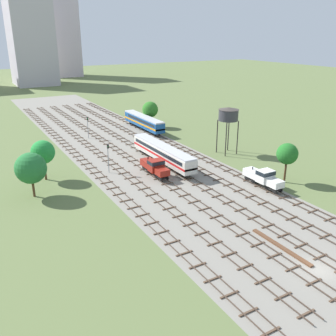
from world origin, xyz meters
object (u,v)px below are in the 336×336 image
(shunter_loco_centre_left_near, at_px, (155,166))
(signal_post_near, at_px, (88,125))
(shunter_loco_right_nearest, at_px, (263,177))
(passenger_coach_centre_mid, at_px, (163,152))
(diesel_railcar_right_midfar, at_px, (144,121))
(signal_post_nearest, at_px, (108,155))
(water_tower, at_px, (228,115))

(shunter_loco_centre_left_near, distance_m, signal_post_near, 33.20)
(shunter_loco_centre_left_near, bearing_deg, shunter_loco_right_nearest, -45.80)
(shunter_loco_right_nearest, xyz_separation_m, shunter_loco_centre_left_near, (-14.19, 14.59, 0.00))
(shunter_loco_right_nearest, relative_size, shunter_loco_centre_left_near, 1.00)
(shunter_loco_right_nearest, bearing_deg, shunter_loco_centre_left_near, 134.20)
(passenger_coach_centre_mid, bearing_deg, shunter_loco_right_nearest, -64.73)
(shunter_loco_right_nearest, xyz_separation_m, diesel_railcar_right_midfar, (0.00, 48.32, 0.59))
(shunter_loco_centre_left_near, distance_m, signal_post_nearest, 9.52)
(water_tower, bearing_deg, signal_post_near, 129.61)
(diesel_railcar_right_midfar, distance_m, water_tower, 30.55)
(water_tower, bearing_deg, diesel_railcar_right_midfar, 103.44)
(shunter_loco_right_nearest, bearing_deg, signal_post_near, 109.15)
(shunter_loco_right_nearest, distance_m, water_tower, 21.65)
(shunter_loco_centre_left_near, height_order, diesel_railcar_right_midfar, diesel_railcar_right_midfar)
(water_tower, height_order, signal_post_nearest, water_tower)
(signal_post_nearest, distance_m, signal_post_near, 27.38)
(shunter_loco_right_nearest, xyz_separation_m, signal_post_nearest, (-21.28, 20.69, 1.74))
(diesel_railcar_right_midfar, bearing_deg, passenger_coach_centre_mid, -108.49)
(shunter_loco_right_nearest, relative_size, signal_post_near, 1.47)
(water_tower, bearing_deg, signal_post_nearest, 177.12)
(signal_post_near, bearing_deg, signal_post_nearest, -99.95)
(shunter_loco_right_nearest, distance_m, signal_post_nearest, 29.73)
(diesel_railcar_right_midfar, height_order, water_tower, water_tower)
(passenger_coach_centre_mid, xyz_separation_m, signal_post_near, (-7.09, 27.62, 1.02))
(shunter_loco_right_nearest, distance_m, diesel_railcar_right_midfar, 48.33)
(signal_post_near, bearing_deg, water_tower, -50.39)
(diesel_railcar_right_midfar, bearing_deg, signal_post_near, -177.71)
(water_tower, relative_size, signal_post_nearest, 1.78)
(shunter_loco_right_nearest, height_order, signal_post_nearest, signal_post_nearest)
(diesel_railcar_right_midfar, relative_size, water_tower, 1.92)
(diesel_railcar_right_midfar, xyz_separation_m, signal_post_near, (-16.55, -0.66, 1.04))
(shunter_loco_right_nearest, relative_size, diesel_railcar_right_midfar, 0.41)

